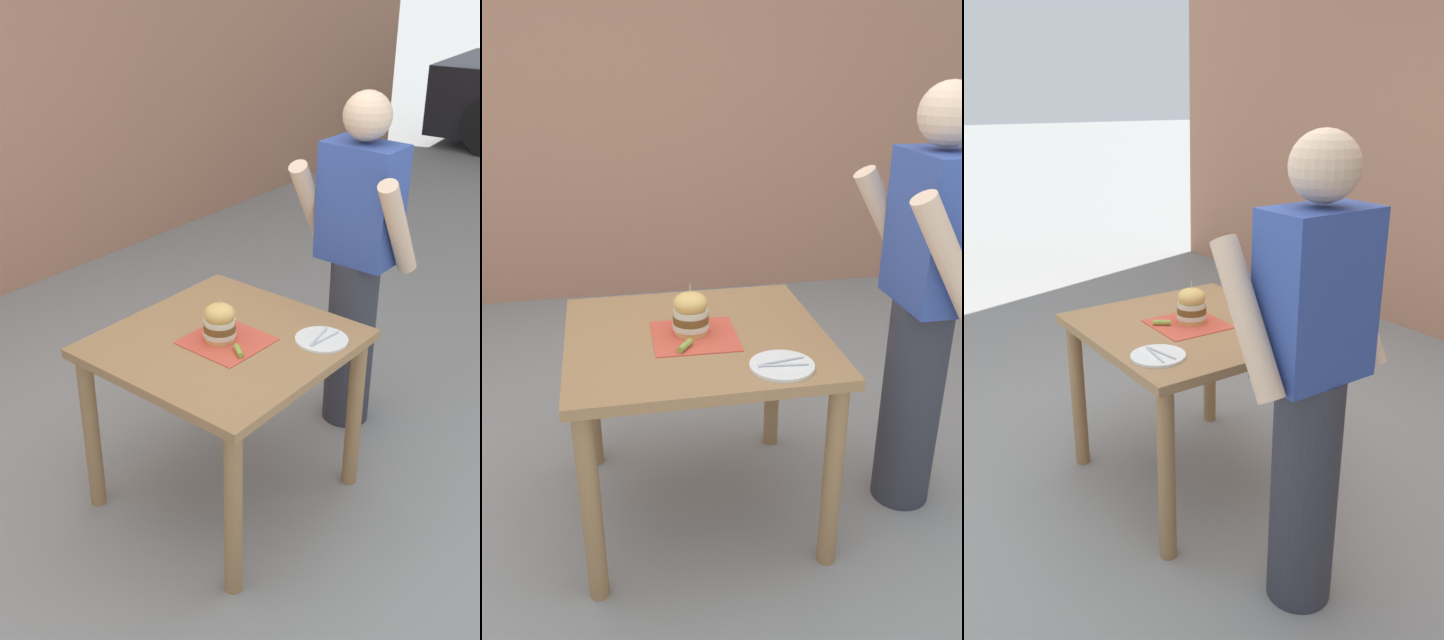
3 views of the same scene
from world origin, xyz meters
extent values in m
plane|color=gray|center=(0.00, 0.00, 0.00)|extent=(80.00, 80.00, 0.00)
cube|color=#9E7247|center=(0.00, 0.00, 0.78)|extent=(0.91, 0.96, 0.04)
cylinder|color=#9E7247|center=(-0.40, -0.42, 0.38)|extent=(0.07, 0.07, 0.76)
cylinder|color=#9E7247|center=(0.40, -0.42, 0.38)|extent=(0.07, 0.07, 0.76)
cylinder|color=#9E7247|center=(-0.40, 0.42, 0.38)|extent=(0.07, 0.07, 0.76)
cylinder|color=#9E7247|center=(0.40, 0.42, 0.38)|extent=(0.07, 0.07, 0.76)
cube|color=#D64C38|center=(0.02, -0.01, 0.80)|extent=(0.32, 0.32, 0.00)
cylinder|color=#E5B25B|center=(-0.01, -0.02, 0.81)|extent=(0.13, 0.13, 0.02)
cylinder|color=beige|center=(-0.01, -0.02, 0.83)|extent=(0.14, 0.14, 0.02)
cylinder|color=brown|center=(-0.01, -0.02, 0.86)|extent=(0.13, 0.13, 0.03)
cylinder|color=beige|center=(-0.01, -0.02, 0.89)|extent=(0.13, 0.13, 0.02)
ellipsoid|color=#E5B25B|center=(-0.01, -0.02, 0.92)|extent=(0.13, 0.13, 0.08)
cylinder|color=#D1B77F|center=(-0.01, -0.02, 0.97)|extent=(0.00, 0.00, 0.05)
cylinder|color=#8EA83D|center=(0.12, -0.06, 0.82)|extent=(0.08, 0.07, 0.02)
cylinder|color=white|center=(0.32, 0.24, 0.81)|extent=(0.22, 0.22, 0.01)
cylinder|color=silver|center=(0.30, 0.24, 0.82)|extent=(0.04, 0.17, 0.01)
cylinder|color=silver|center=(0.33, 0.24, 0.82)|extent=(0.03, 0.17, 0.01)
cylinder|color=#33333D|center=(0.09, 0.87, 0.45)|extent=(0.24, 0.24, 0.90)
cube|color=#334C9E|center=(0.09, 0.87, 1.18)|extent=(0.36, 0.22, 0.56)
sphere|color=beige|center=(0.09, 0.87, 1.58)|extent=(0.22, 0.22, 0.22)
cylinder|color=beige|center=(-0.14, 0.81, 1.13)|extent=(0.09, 0.34, 0.50)
cylinder|color=beige|center=(0.32, 0.81, 1.13)|extent=(0.09, 0.34, 0.50)
camera|label=1|loc=(1.77, -2.05, 2.29)|focal=42.00mm
camera|label=2|loc=(2.10, -0.32, 1.78)|focal=35.00mm
camera|label=3|loc=(1.45, 2.22, 1.78)|focal=35.00mm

